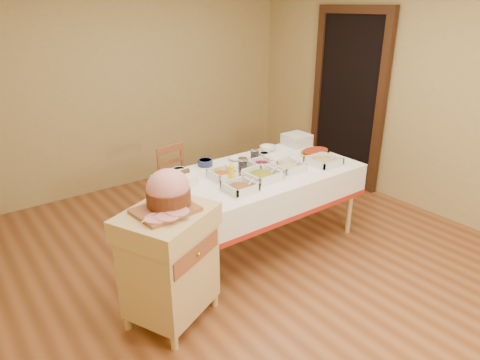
# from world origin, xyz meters

# --- Properties ---
(room_shell) EXTENTS (5.00, 5.00, 5.00)m
(room_shell) POSITION_xyz_m (0.00, 0.00, 1.30)
(room_shell) COLOR brown
(room_shell) RESTS_ON ground
(doorway) EXTENTS (0.09, 1.10, 2.20)m
(doorway) POSITION_xyz_m (2.20, 0.90, 1.11)
(doorway) COLOR black
(doorway) RESTS_ON ground
(dining_table) EXTENTS (1.82, 1.02, 0.76)m
(dining_table) POSITION_xyz_m (0.30, 0.30, 0.60)
(dining_table) COLOR #DABE78
(dining_table) RESTS_ON ground
(butcher_cart) EXTENTS (0.79, 0.74, 0.89)m
(butcher_cart) POSITION_xyz_m (-0.96, -0.18, 0.51)
(butcher_cart) COLOR #DABE78
(butcher_cart) RESTS_ON ground
(dining_chair) EXTENTS (0.43, 0.42, 0.82)m
(dining_chair) POSITION_xyz_m (-0.11, 1.20, 0.42)
(dining_chair) COLOR #985731
(dining_chair) RESTS_ON ground
(ham_on_board) EXTENTS (0.43, 0.41, 0.29)m
(ham_on_board) POSITION_xyz_m (-0.92, -0.14, 1.01)
(ham_on_board) COLOR #985731
(ham_on_board) RESTS_ON butcher_cart
(serving_dish_a) EXTENTS (0.25, 0.24, 0.11)m
(serving_dish_a) POSITION_xyz_m (-0.16, 0.03, 0.79)
(serving_dish_a) COLOR silver
(serving_dish_a) RESTS_ON dining_table
(serving_dish_b) EXTENTS (0.29, 0.29, 0.12)m
(serving_dish_b) POSITION_xyz_m (0.15, 0.13, 0.80)
(serving_dish_b) COLOR silver
(serving_dish_b) RESTS_ON dining_table
(serving_dish_c) EXTENTS (0.26, 0.26, 0.11)m
(serving_dish_c) POSITION_xyz_m (0.48, 0.15, 0.79)
(serving_dish_c) COLOR silver
(serving_dish_c) RESTS_ON dining_table
(serving_dish_d) EXTENTS (0.28, 0.28, 0.11)m
(serving_dish_d) POSITION_xyz_m (0.87, 0.05, 0.79)
(serving_dish_d) COLOR silver
(serving_dish_d) RESTS_ON dining_table
(serving_dish_e) EXTENTS (0.23, 0.22, 0.11)m
(serving_dish_e) POSITION_xyz_m (-0.11, 0.36, 0.79)
(serving_dish_e) COLOR silver
(serving_dish_e) RESTS_ON dining_table
(serving_dish_f) EXTENTS (0.23, 0.22, 0.10)m
(serving_dish_f) POSITION_xyz_m (0.34, 0.35, 0.79)
(serving_dish_f) COLOR silver
(serving_dish_f) RESTS_ON dining_table
(small_bowl_left) EXTENTS (0.13, 0.13, 0.06)m
(small_bowl_left) POSITION_xyz_m (-0.39, 0.67, 0.79)
(small_bowl_left) COLOR silver
(small_bowl_left) RESTS_ON dining_table
(small_bowl_mid) EXTENTS (0.14, 0.14, 0.06)m
(small_bowl_mid) POSITION_xyz_m (-0.07, 0.72, 0.79)
(small_bowl_mid) COLOR navy
(small_bowl_mid) RESTS_ON dining_table
(small_bowl_right) EXTENTS (0.11, 0.11, 0.05)m
(small_bowl_right) POSITION_xyz_m (0.53, 0.55, 0.79)
(small_bowl_right) COLOR silver
(small_bowl_right) RESTS_ON dining_table
(bowl_white_imported) EXTENTS (0.17, 0.17, 0.03)m
(bowl_white_imported) POSITION_xyz_m (0.25, 0.66, 0.78)
(bowl_white_imported) COLOR silver
(bowl_white_imported) RESTS_ON dining_table
(bowl_small_imported) EXTENTS (0.22, 0.22, 0.05)m
(bowl_small_imported) POSITION_xyz_m (0.71, 0.70, 0.79)
(bowl_small_imported) COLOR silver
(bowl_small_imported) RESTS_ON dining_table
(preserve_jar_left) EXTENTS (0.09, 0.09, 0.11)m
(preserve_jar_left) POSITION_xyz_m (0.16, 0.42, 0.81)
(preserve_jar_left) COLOR silver
(preserve_jar_left) RESTS_ON dining_table
(preserve_jar_right) EXTENTS (0.09, 0.09, 0.12)m
(preserve_jar_right) POSITION_xyz_m (0.43, 0.58, 0.81)
(preserve_jar_right) COLOR silver
(preserve_jar_right) RESTS_ON dining_table
(mustard_bottle) EXTENTS (0.06, 0.06, 0.18)m
(mustard_bottle) POSITION_xyz_m (-0.10, 0.25, 0.84)
(mustard_bottle) COLOR yellow
(mustard_bottle) RESTS_ON dining_table
(bread_basket) EXTENTS (0.26, 0.26, 0.12)m
(bread_basket) POSITION_xyz_m (-0.48, 0.45, 0.81)
(bread_basket) COLOR white
(bread_basket) RESTS_ON dining_table
(plate_stack) EXTENTS (0.26, 0.26, 0.12)m
(plate_stack) POSITION_xyz_m (1.09, 0.66, 0.82)
(plate_stack) COLOR silver
(plate_stack) RESTS_ON dining_table
(brass_platter) EXTENTS (0.35, 0.25, 0.05)m
(brass_platter) POSITION_xyz_m (1.03, 0.31, 0.78)
(brass_platter) COLOR gold
(brass_platter) RESTS_ON dining_table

